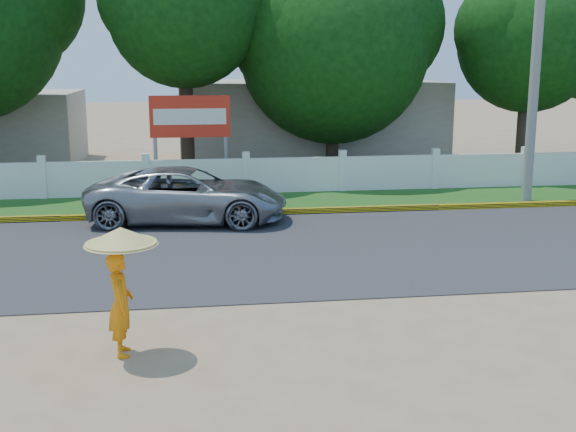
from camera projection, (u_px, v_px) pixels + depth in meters
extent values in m
plane|color=#9E8460|center=(306.00, 324.00, 11.31)|extent=(120.00, 120.00, 0.00)
cube|color=#38383A|center=(272.00, 250.00, 15.67)|extent=(60.00, 7.00, 0.02)
cube|color=#2D601E|center=(251.00, 203.00, 20.74)|extent=(60.00, 3.50, 0.03)
cube|color=yellow|center=(256.00, 213.00, 19.08)|extent=(40.00, 0.18, 0.16)
cube|color=silver|center=(246.00, 176.00, 22.03)|extent=(40.00, 0.10, 1.10)
cube|color=#B7AD99|center=(307.00, 122.00, 28.79)|extent=(10.00, 6.00, 3.20)
cylinder|color=gray|center=(536.00, 63.00, 20.13)|extent=(0.28, 0.28, 7.90)
imported|color=gray|center=(188.00, 195.00, 18.21)|extent=(5.27, 2.98, 1.39)
imported|color=orange|center=(121.00, 304.00, 10.00)|extent=(0.40, 0.57, 1.47)
cylinder|color=gray|center=(122.00, 265.00, 9.89)|extent=(0.02, 0.02, 0.96)
cone|color=tan|center=(121.00, 236.00, 9.80)|extent=(1.01, 1.01, 0.24)
cylinder|color=gray|center=(156.00, 158.00, 22.63)|extent=(0.12, 0.12, 2.00)
cylinder|color=gray|center=(226.00, 157.00, 22.92)|extent=(0.12, 0.12, 2.00)
cube|color=red|center=(190.00, 116.00, 22.50)|extent=(2.50, 0.12, 1.30)
cube|color=silver|center=(190.00, 117.00, 22.44)|extent=(2.25, 0.02, 0.49)
cylinder|color=#473828|center=(523.00, 128.00, 25.56)|extent=(0.44, 0.44, 3.31)
sphere|color=#134910|center=(529.00, 41.00, 24.92)|extent=(4.93, 4.93, 4.93)
cylinder|color=#473828|center=(187.00, 119.00, 23.84)|extent=(0.44, 0.44, 4.21)
sphere|color=#134910|center=(184.00, 11.00, 23.10)|extent=(4.94, 4.94, 4.94)
cylinder|color=#473828|center=(332.00, 138.00, 25.52)|extent=(0.44, 0.44, 2.61)
sphere|color=#134910|center=(334.00, 48.00, 24.85)|extent=(6.58, 6.58, 6.58)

